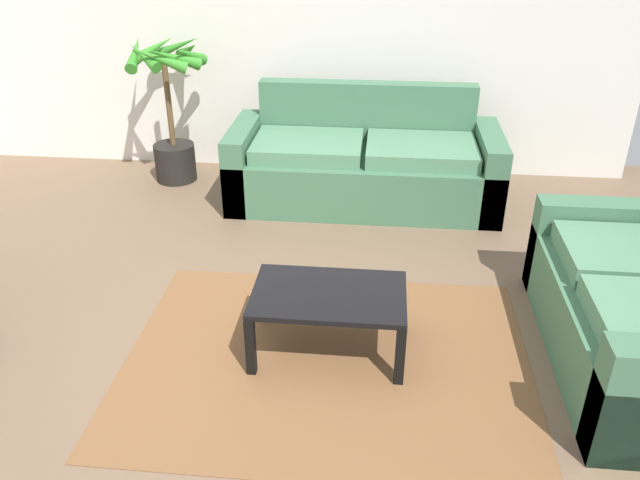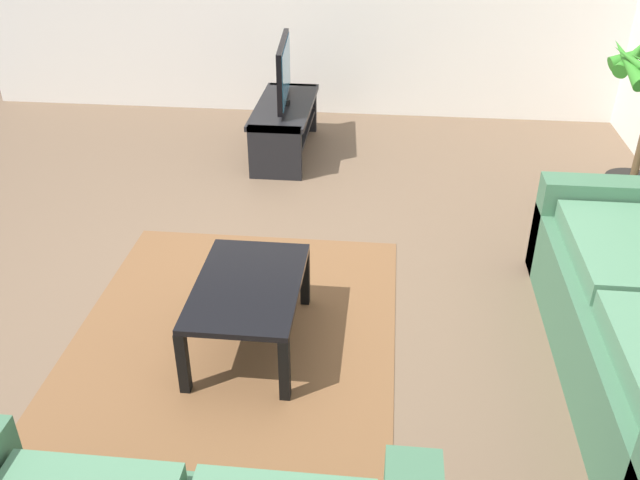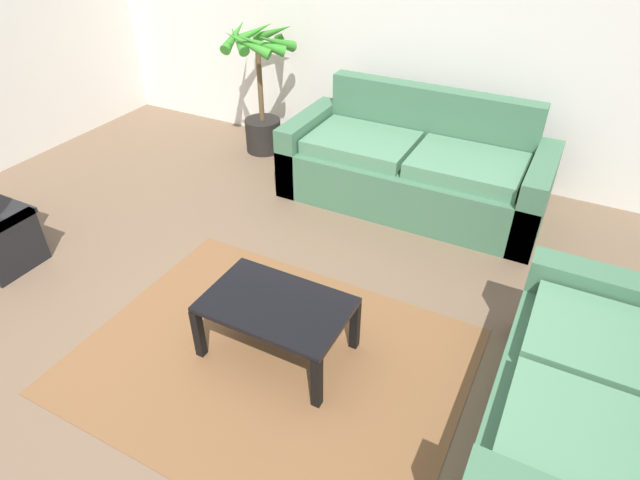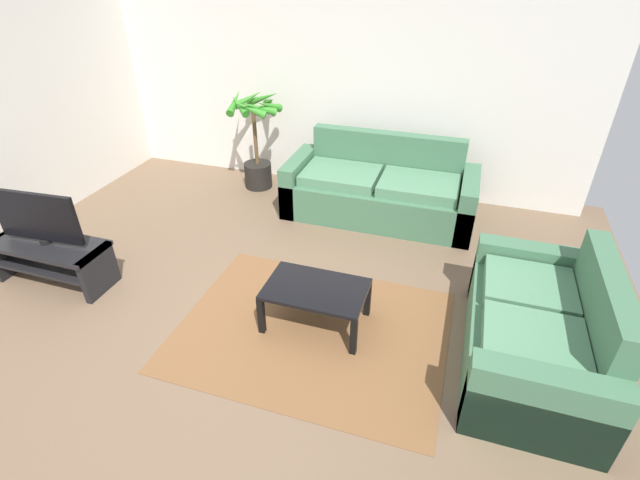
{
  "view_description": "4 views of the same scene",
  "coord_description": "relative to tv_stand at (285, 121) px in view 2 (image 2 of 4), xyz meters",
  "views": [
    {
      "loc": [
        0.83,
        -2.62,
        2.24
      ],
      "look_at": [
        0.48,
        0.74,
        0.42
      ],
      "focal_mm": 35.84,
      "sensor_mm": 36.0,
      "label": 1
    },
    {
      "loc": [
        3.37,
        0.89,
        2.29
      ],
      "look_at": [
        0.41,
        0.59,
        0.55
      ],
      "focal_mm": 38.5,
      "sensor_mm": 36.0,
      "label": 2
    },
    {
      "loc": [
        1.84,
        -1.62,
        2.38
      ],
      "look_at": [
        0.7,
        0.56,
        0.65
      ],
      "focal_mm": 29.68,
      "sensor_mm": 36.0,
      "label": 3
    },
    {
      "loc": [
        1.53,
        -2.57,
        2.71
      ],
      "look_at": [
        0.52,
        0.55,
        0.64
      ],
      "focal_mm": 26.01,
      "sensor_mm": 36.0,
      "label": 4
    }
  ],
  "objects": [
    {
      "name": "tv_stand",
      "position": [
        0.0,
        0.0,
        0.0
      ],
      "size": [
        1.1,
        0.45,
        0.42
      ],
      "color": "black",
      "rests_on": "ground"
    },
    {
      "name": "area_rug",
      "position": [
        2.54,
        0.09,
        -0.28
      ],
      "size": [
        2.2,
        1.7,
        0.01
      ],
      "primitive_type": "cube",
      "color": "brown",
      "rests_on": "ground"
    },
    {
      "name": "ground_plane",
      "position": [
        1.96,
        -0.05,
        -0.28
      ],
      "size": [
        6.6,
        6.6,
        0.0
      ],
      "primitive_type": "plane",
      "color": "brown"
    },
    {
      "name": "tv",
      "position": [
        -0.0,
        0.0,
        0.41
      ],
      "size": [
        0.84,
        0.11,
        0.51
      ],
      "color": "black",
      "rests_on": "tv_stand"
    },
    {
      "name": "coffee_table",
      "position": [
        2.54,
        0.19,
        0.04
      ],
      "size": [
        0.83,
        0.53,
        0.38
      ],
      "color": "black",
      "rests_on": "ground"
    }
  ]
}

